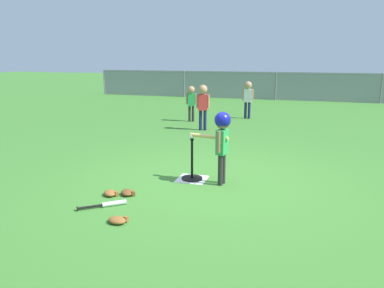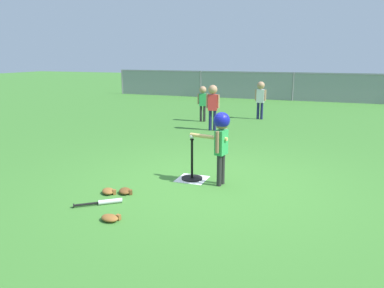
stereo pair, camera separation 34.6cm
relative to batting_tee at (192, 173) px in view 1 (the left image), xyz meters
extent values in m
plane|color=#3D7A2D|center=(0.36, -0.08, -0.10)|extent=(60.00, 60.00, 0.00)
cube|color=white|center=(0.00, 0.00, -0.09)|extent=(0.44, 0.44, 0.01)
cylinder|color=black|center=(0.00, 0.00, -0.08)|extent=(0.32, 0.32, 0.03)
cylinder|color=black|center=(0.00, 0.00, 0.23)|extent=(0.04, 0.04, 0.60)
cylinder|color=black|center=(0.00, 0.00, 0.52)|extent=(0.06, 0.06, 0.02)
sphere|color=white|center=(0.00, 0.00, 0.57)|extent=(0.07, 0.07, 0.07)
cylinder|color=#262626|center=(0.47, -0.14, 0.13)|extent=(0.07, 0.07, 0.46)
cylinder|color=#262626|center=(0.49, -0.04, 0.13)|extent=(0.07, 0.07, 0.46)
cube|color=green|center=(0.48, -0.09, 0.54)|extent=(0.16, 0.22, 0.36)
cylinder|color=#8C6647|center=(0.45, -0.22, 0.56)|extent=(0.05, 0.05, 0.30)
cylinder|color=#8C6647|center=(0.50, 0.03, 0.56)|extent=(0.05, 0.05, 0.30)
sphere|color=#8C6647|center=(0.48, -0.09, 0.83)|extent=(0.20, 0.20, 0.20)
sphere|color=#141999|center=(0.48, -0.09, 0.85)|extent=(0.23, 0.23, 0.23)
cylinder|color=#DBB266|center=(0.27, -0.05, 0.59)|extent=(0.60, 0.17, 0.06)
cylinder|color=#262626|center=(-1.44, 4.87, 0.12)|extent=(0.07, 0.07, 0.44)
cylinder|color=#262626|center=(-1.54, 4.85, 0.12)|extent=(0.07, 0.07, 0.44)
cube|color=green|center=(-1.49, 4.86, 0.52)|extent=(0.22, 0.17, 0.34)
cylinder|color=tan|center=(-1.37, 4.90, 0.54)|extent=(0.05, 0.05, 0.30)
cylinder|color=tan|center=(-1.61, 4.82, 0.54)|extent=(0.05, 0.05, 0.30)
sphere|color=tan|center=(-1.49, 4.86, 0.80)|extent=(0.20, 0.20, 0.20)
cylinder|color=#191E4C|center=(-0.79, 3.75, 0.15)|extent=(0.08, 0.08, 0.50)
cylinder|color=#191E4C|center=(-0.90, 3.72, 0.15)|extent=(0.08, 0.08, 0.50)
cube|color=red|center=(-0.85, 3.73, 0.60)|extent=(0.25, 0.18, 0.39)
cylinder|color=tan|center=(-0.71, 3.77, 0.63)|extent=(0.06, 0.06, 0.34)
cylinder|color=tan|center=(-0.98, 3.70, 0.63)|extent=(0.06, 0.06, 0.34)
sphere|color=tan|center=(-0.85, 3.73, 0.92)|extent=(0.22, 0.22, 0.22)
cylinder|color=#191E4C|center=(0.01, 5.82, 0.15)|extent=(0.08, 0.08, 0.49)
cylinder|color=#191E4C|center=(-0.10, 5.82, 0.15)|extent=(0.08, 0.08, 0.49)
cube|color=white|center=(-0.05, 5.82, 0.58)|extent=(0.22, 0.13, 0.38)
cylinder|color=tan|center=(0.09, 5.82, 0.61)|extent=(0.05, 0.05, 0.33)
cylinder|color=tan|center=(-0.18, 5.81, 0.61)|extent=(0.05, 0.05, 0.33)
sphere|color=tan|center=(-0.05, 5.82, 0.89)|extent=(0.22, 0.22, 0.22)
cylinder|color=silver|center=(-0.64, -1.27, -0.07)|extent=(0.27, 0.23, 0.06)
cylinder|color=black|center=(-0.87, -1.46, -0.07)|extent=(0.25, 0.21, 0.03)
cylinder|color=black|center=(-0.99, -1.55, -0.07)|extent=(0.04, 0.05, 0.05)
ellipsoid|color=brown|center=(-0.65, -0.89, -0.06)|extent=(0.26, 0.27, 0.07)
cube|color=brown|center=(-0.55, -0.90, -0.06)|extent=(0.06, 0.06, 0.06)
ellipsoid|color=brown|center=(-0.36, -1.71, -0.06)|extent=(0.25, 0.21, 0.07)
cube|color=brown|center=(-0.28, -1.66, -0.06)|extent=(0.06, 0.05, 0.06)
ellipsoid|color=brown|center=(-0.86, -0.97, -0.06)|extent=(0.27, 0.27, 0.07)
cube|color=brown|center=(-0.76, -0.97, -0.06)|extent=(0.06, 0.06, 0.06)
cylinder|color=slate|center=(-7.64, 10.87, 0.48)|extent=(0.06, 0.06, 1.15)
cylinder|color=slate|center=(-3.64, 10.87, 0.48)|extent=(0.06, 0.06, 1.15)
cylinder|color=slate|center=(0.36, 10.87, 0.48)|extent=(0.06, 0.06, 1.15)
cylinder|color=slate|center=(4.36, 10.87, 0.48)|extent=(0.06, 0.06, 1.15)
cube|color=gray|center=(0.36, 10.87, 1.00)|extent=(16.00, 0.03, 0.03)
cube|color=gray|center=(0.36, 10.87, 0.48)|extent=(16.00, 0.01, 1.15)
camera|label=1|loc=(1.57, -5.22, 1.75)|focal=35.20mm
camera|label=2|loc=(1.90, -5.11, 1.75)|focal=35.20mm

